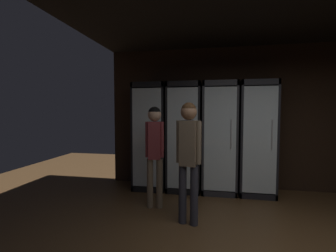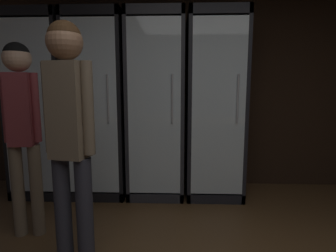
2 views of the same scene
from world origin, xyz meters
name	(u,v)px [view 1 (image 1 of 2)]	position (x,y,z in m)	size (l,w,h in m)	color
wall_back	(258,118)	(0.00, 3.03, 1.40)	(6.00, 0.06, 2.80)	black
cooler_far_left	(152,137)	(-2.09, 2.71, 1.01)	(0.63, 0.66, 2.08)	black
cooler_left	(185,138)	(-1.42, 2.71, 1.01)	(0.63, 0.66, 2.08)	black
cooler_center	(219,138)	(-0.75, 2.71, 1.02)	(0.63, 0.66, 2.08)	#2B2B30
cooler_right	(256,139)	(-0.09, 2.71, 1.02)	(0.63, 0.66, 2.08)	black
shopper_near	(155,145)	(-1.78, 1.71, 1.01)	(0.29, 0.21, 1.60)	#72604C
shopper_far	(189,149)	(-1.20, 1.26, 1.02)	(0.34, 0.22, 1.65)	#2D2D38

